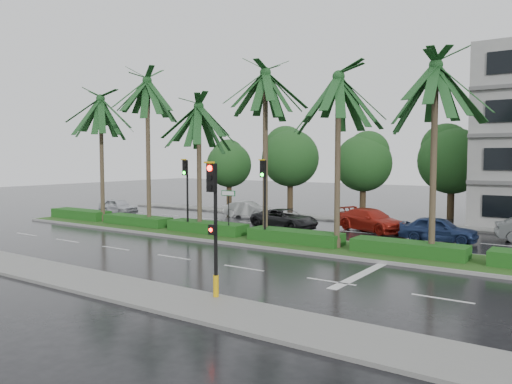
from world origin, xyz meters
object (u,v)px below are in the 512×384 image
Objects in this scene: signal_near at (214,224)px; car_darkgrey at (285,219)px; car_blue at (438,229)px; street_sign at (228,202)px; car_red at (371,220)px; signal_median_left at (186,185)px; car_white at (247,209)px; car_silver at (118,206)px.

signal_near reaches higher than car_darkgrey.
car_darkgrey is 1.12× the size of car_blue.
car_red is at bearing 53.46° from street_sign.
signal_near is 15.97m from car_blue.
signal_near is 13.93m from signal_median_left.
car_white is at bearing 122.64° from signal_near.
signal_median_left reaches higher than car_white.
signal_median_left is 1.68× the size of street_sign.
signal_near is 0.91× the size of car_red.
car_silver is at bearing 105.31° from car_white.
car_darkgrey is at bearing 90.52° from car_blue.
signal_near is 26.52m from car_silver.
car_red is (10.66, -1.70, 0.09)m from car_white.
car_silver is at bearing 162.16° from street_sign.
signal_near is 1.07× the size of car_blue.
signal_median_left is 9.84m from car_white.
street_sign is at bearing -106.40° from car_silver.
street_sign is at bearing -177.60° from car_darkgrey.
car_darkgrey is at bearing 57.43° from signal_median_left.
signal_median_left is 3.13m from street_sign.
signal_near reaches higher than car_silver.
car_silver is 25.02m from car_blue.
signal_near is at bearing -152.34° from car_red.
car_darkgrey is at bearing 113.20° from signal_near.
signal_median_left reaches higher than street_sign.
signal_near is 1.68× the size of street_sign.
street_sign is 15.83m from car_silver.
car_blue is at bearing -88.14° from car_red.
car_red is at bearing 67.19° from car_blue.
car_blue is (25.00, 0.88, 0.07)m from car_silver.
signal_median_left is 1.17× the size of car_white.
signal_median_left is 0.95× the size of car_darkgrey.
car_blue reaches higher than car_darkgrey.
car_white is 0.81× the size of car_darkgrey.
car_silver is at bearing 157.34° from signal_median_left.
street_sign is 11.60m from car_blue.
signal_near is 16.61m from car_darkgrey.
car_white is at bearing 103.10° from signal_median_left.
signal_near is 17.45m from car_red.
car_darkgrey is 5.43m from car_red.
car_blue is (9.50, 0.41, 0.06)m from car_darkgrey.
car_blue is (15.16, -3.41, 0.08)m from car_white.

